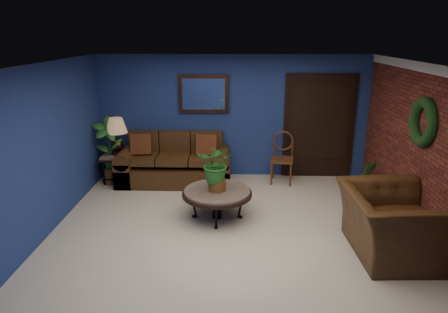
{
  "coord_description": "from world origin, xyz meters",
  "views": [
    {
      "loc": [
        0.03,
        -5.53,
        2.92
      ],
      "look_at": [
        -0.14,
        0.55,
        1.01
      ],
      "focal_mm": 32.0,
      "sensor_mm": 36.0,
      "label": 1
    }
  ],
  "objects_px": {
    "end_table": "(119,160)",
    "armchair": "(391,223)",
    "side_chair": "(282,154)",
    "table_lamp": "(117,132)",
    "coffee_table": "(217,194)",
    "sofa": "(175,165)"
  },
  "relations": [
    {
      "from": "end_table",
      "to": "armchair",
      "type": "relative_size",
      "value": 0.46
    },
    {
      "from": "side_chair",
      "to": "table_lamp",
      "type": "bearing_deg",
      "value": -169.16
    },
    {
      "from": "end_table",
      "to": "table_lamp",
      "type": "xyz_separation_m",
      "value": [
        -0.0,
        0.0,
        0.59
      ]
    },
    {
      "from": "coffee_table",
      "to": "side_chair",
      "type": "height_order",
      "value": "side_chair"
    },
    {
      "from": "table_lamp",
      "to": "armchair",
      "type": "height_order",
      "value": "table_lamp"
    },
    {
      "from": "coffee_table",
      "to": "end_table",
      "type": "height_order",
      "value": "end_table"
    },
    {
      "from": "sofa",
      "to": "coffee_table",
      "type": "relative_size",
      "value": 1.97
    },
    {
      "from": "sofa",
      "to": "armchair",
      "type": "xyz_separation_m",
      "value": [
        3.32,
        -2.7,
        0.12
      ]
    },
    {
      "from": "end_table",
      "to": "armchair",
      "type": "xyz_separation_m",
      "value": [
        4.45,
        -2.66,
        0.01
      ]
    },
    {
      "from": "end_table",
      "to": "table_lamp",
      "type": "height_order",
      "value": "table_lamp"
    },
    {
      "from": "coffee_table",
      "to": "end_table",
      "type": "distance_m",
      "value": 2.63
    },
    {
      "from": "sofa",
      "to": "table_lamp",
      "type": "bearing_deg",
      "value": -178.28
    },
    {
      "from": "sofa",
      "to": "table_lamp",
      "type": "relative_size",
      "value": 3.15
    },
    {
      "from": "coffee_table",
      "to": "armchair",
      "type": "relative_size",
      "value": 0.82
    },
    {
      "from": "end_table",
      "to": "sofa",
      "type": "bearing_deg",
      "value": 1.72
    },
    {
      "from": "coffee_table",
      "to": "table_lamp",
      "type": "bearing_deg",
      "value": 141.43
    },
    {
      "from": "side_chair",
      "to": "sofa",
      "type": "bearing_deg",
      "value": -169.38
    },
    {
      "from": "side_chair",
      "to": "armchair",
      "type": "relative_size",
      "value": 0.74
    },
    {
      "from": "sofa",
      "to": "coffee_table",
      "type": "xyz_separation_m",
      "value": [
        0.92,
        -1.67,
        0.1
      ]
    },
    {
      "from": "end_table",
      "to": "armchair",
      "type": "distance_m",
      "value": 5.19
    },
    {
      "from": "table_lamp",
      "to": "armchair",
      "type": "xyz_separation_m",
      "value": [
        4.45,
        -2.66,
        -0.58
      ]
    },
    {
      "from": "side_chair",
      "to": "armchair",
      "type": "xyz_separation_m",
      "value": [
        1.16,
        -2.74,
        -0.13
      ]
    }
  ]
}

